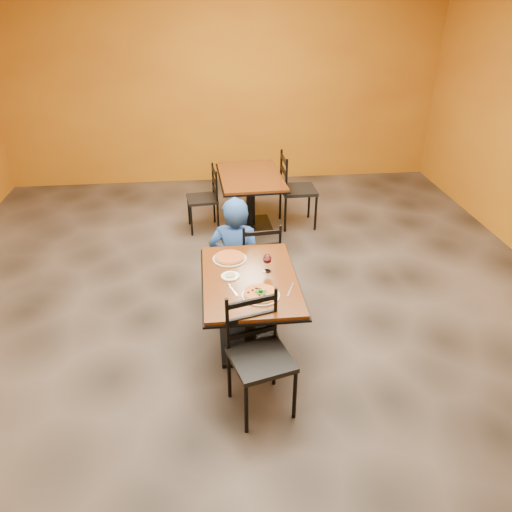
{
  "coord_description": "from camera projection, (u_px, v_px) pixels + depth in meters",
  "views": [
    {
      "loc": [
        -0.33,
        -4.07,
        2.96
      ],
      "look_at": [
        0.07,
        -0.3,
        0.85
      ],
      "focal_mm": 34.46,
      "sensor_mm": 36.0,
      "label": 1
    }
  ],
  "objects": [
    {
      "name": "chair_second_right",
      "position": [
        298.0,
        190.0,
        6.65
      ],
      "size": [
        0.47,
        0.47,
        1.02
      ],
      "primitive_type": null,
      "rotation": [
        0.0,
        0.0,
        1.58
      ],
      "color": "black",
      "rests_on": "floor"
    },
    {
      "name": "side_plate",
      "position": [
        230.0,
        276.0,
        4.23
      ],
      "size": [
        0.16,
        0.16,
        0.01
      ],
      "primitive_type": "cylinder",
      "color": "white",
      "rests_on": "table_main"
    },
    {
      "name": "wall_back",
      "position": [
        222.0,
        89.0,
        7.75
      ],
      "size": [
        7.0,
        0.01,
        3.0
      ],
      "primitive_type": "cube",
      "color": "#C07715",
      "rests_on": "ground"
    },
    {
      "name": "fork",
      "position": [
        233.0,
        290.0,
        4.04
      ],
      "size": [
        0.07,
        0.18,
        0.0
      ],
      "primitive_type": "cube",
      "rotation": [
        0.0,
        0.0,
        0.32
      ],
      "color": "silver",
      "rests_on": "table_main"
    },
    {
      "name": "table_second",
      "position": [
        251.0,
        189.0,
        6.57
      ],
      "size": [
        0.88,
        1.26,
        0.75
      ],
      "rotation": [
        0.0,
        0.0,
        0.04
      ],
      "color": "#62350F",
      "rests_on": "floor"
    },
    {
      "name": "chair_main_far",
      "position": [
        259.0,
        258.0,
        5.14
      ],
      "size": [
        0.43,
        0.43,
        0.89
      ],
      "primitive_type": null,
      "rotation": [
        0.0,
        0.0,
        3.22
      ],
      "color": "black",
      "rests_on": "floor"
    },
    {
      "name": "chair_second_left",
      "position": [
        202.0,
        199.0,
        6.56
      ],
      "size": [
        0.43,
        0.43,
        0.87
      ],
      "primitive_type": null,
      "rotation": [
        0.0,
        0.0,
        -1.46
      ],
      "color": "black",
      "rests_on": "floor"
    },
    {
      "name": "pizza_main",
      "position": [
        261.0,
        294.0,
        3.96
      ],
      "size": [
        0.28,
        0.28,
        0.02
      ],
      "primitive_type": "cylinder",
      "color": "maroon",
      "rests_on": "plate_main"
    },
    {
      "name": "diner",
      "position": [
        235.0,
        247.0,
        5.11
      ],
      "size": [
        0.64,
        0.48,
        1.11
      ],
      "primitive_type": "imported",
      "rotation": [
        0.0,
        0.0,
        2.93
      ],
      "color": "#1B4C95",
      "rests_on": "floor"
    },
    {
      "name": "knife",
      "position": [
        291.0,
        289.0,
        4.05
      ],
      "size": [
        0.09,
        0.2,
        0.0
      ],
      "primitive_type": "cube",
      "rotation": [
        0.0,
        0.0,
        -0.39
      ],
      "color": "silver",
      "rests_on": "table_main"
    },
    {
      "name": "floor",
      "position": [
        246.0,
        315.0,
        5.01
      ],
      "size": [
        7.0,
        8.0,
        0.01
      ],
      "primitive_type": "cube",
      "color": "black",
      "rests_on": "ground"
    },
    {
      "name": "table_main",
      "position": [
        250.0,
        297.0,
        4.3
      ],
      "size": [
        0.83,
        1.23,
        0.75
      ],
      "color": "#62350F",
      "rests_on": "floor"
    },
    {
      "name": "plate_main",
      "position": [
        261.0,
        295.0,
        3.97
      ],
      "size": [
        0.31,
        0.31,
        0.01
      ],
      "primitive_type": "cylinder",
      "color": "white",
      "rests_on": "table_main"
    },
    {
      "name": "chair_main_near",
      "position": [
        261.0,
        360.0,
        3.69
      ],
      "size": [
        0.53,
        0.53,
        0.96
      ],
      "primitive_type": null,
      "rotation": [
        0.0,
        0.0,
        0.27
      ],
      "color": "black",
      "rests_on": "floor"
    },
    {
      "name": "dip",
      "position": [
        230.0,
        275.0,
        4.22
      ],
      "size": [
        0.09,
        0.09,
        0.01
      ],
      "primitive_type": "cylinder",
      "color": "tan",
      "rests_on": "side_plate"
    },
    {
      "name": "wine_glass",
      "position": [
        267.0,
        262.0,
        4.26
      ],
      "size": [
        0.08,
        0.08,
        0.18
      ],
      "primitive_type": null,
      "color": "white",
      "rests_on": "table_main"
    },
    {
      "name": "plate_far",
      "position": [
        230.0,
        259.0,
        4.49
      ],
      "size": [
        0.31,
        0.31,
        0.01
      ],
      "primitive_type": "cylinder",
      "color": "white",
      "rests_on": "table_main"
    },
    {
      "name": "pizza_far",
      "position": [
        230.0,
        257.0,
        4.49
      ],
      "size": [
        0.28,
        0.28,
        0.02
      ],
      "primitive_type": "cylinder",
      "color": "#C86A26",
      "rests_on": "plate_far"
    }
  ]
}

